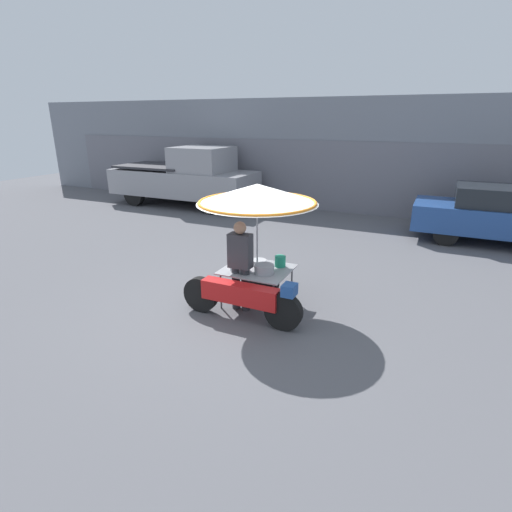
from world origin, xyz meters
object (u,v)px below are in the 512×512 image
vendor_motorcycle_cart (256,212)px  vendor_person (240,262)px  parked_car (508,215)px  pickup_truck (187,178)px

vendor_motorcycle_cart → vendor_person: 0.86m
parked_car → pickup_truck: size_ratio=0.84×
vendor_person → pickup_truck: bearing=130.0°
pickup_truck → parked_car: bearing=-3.2°
vendor_motorcycle_cart → vendor_person: size_ratio=1.37×
vendor_person → parked_car: vendor_person is taller
vendor_person → vendor_motorcycle_cart: bearing=53.8°
vendor_person → parked_car: (4.50, 6.23, -0.10)m
vendor_motorcycle_cart → parked_car: size_ratio=0.46×
vendor_person → pickup_truck: 8.89m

